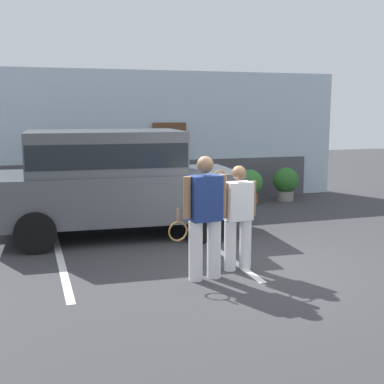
{
  "coord_description": "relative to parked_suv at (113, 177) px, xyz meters",
  "views": [
    {
      "loc": [
        -3.13,
        -7.1,
        2.46
      ],
      "look_at": [
        -0.45,
        1.2,
        1.05
      ],
      "focal_mm": 48.23,
      "sensor_mm": 36.0,
      "label": 1
    }
  ],
  "objects": [
    {
      "name": "potted_plant_secondary",
      "position": [
        5.06,
        2.44,
        -0.65
      ],
      "size": [
        0.68,
        0.68,
        0.9
      ],
      "color": "gray",
      "rests_on": "ground_plane"
    },
    {
      "name": "tennis_player_woman",
      "position": [
        1.45,
        -2.77,
        -0.3
      ],
      "size": [
        0.74,
        0.29,
        1.62
      ],
      "rotation": [
        0.0,
        0.0,
        3.24
      ],
      "color": "white",
      "rests_on": "ground_plane"
    },
    {
      "name": "parking_stripe_1",
      "position": [
        1.56,
        -1.29,
        -1.14
      ],
      "size": [
        0.12,
        4.4,
        0.01
      ],
      "primitive_type": "cube",
      "color": "silver",
      "rests_on": "ground_plane"
    },
    {
      "name": "parking_stripe_0",
      "position": [
        -1.13,
        -1.29,
        -1.14
      ],
      "size": [
        0.12,
        4.4,
        0.01
      ],
      "primitive_type": "cube",
      "color": "silver",
      "rests_on": "ground_plane"
    },
    {
      "name": "parked_suv",
      "position": [
        0.0,
        0.0,
        0.0
      ],
      "size": [
        4.7,
        2.38,
        2.05
      ],
      "rotation": [
        0.0,
        0.0,
        -0.06
      ],
      "color": "#4C4F54",
      "rests_on": "ground_plane"
    },
    {
      "name": "house_frontage",
      "position": [
        1.55,
        3.49,
        0.48
      ],
      "size": [
        10.79,
        0.4,
        3.45
      ],
      "color": "silver",
      "rests_on": "ground_plane"
    },
    {
      "name": "tennis_player_man",
      "position": [
        0.82,
        -3.04,
        -0.21
      ],
      "size": [
        0.92,
        0.33,
        1.8
      ],
      "rotation": [
        0.0,
        0.0,
        3.27
      ],
      "color": "white",
      "rests_on": "ground_plane"
    },
    {
      "name": "potted_plant_by_porch",
      "position": [
        3.97,
        2.37,
        -0.65
      ],
      "size": [
        0.68,
        0.68,
        0.89
      ],
      "color": "#9E5638",
      "rests_on": "ground_plane"
    },
    {
      "name": "ground_plane",
      "position": [
        1.55,
        -2.79,
        -1.15
      ],
      "size": [
        40.0,
        40.0,
        0.0
      ],
      "primitive_type": "plane",
      "color": "#38383A"
    }
  ]
}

